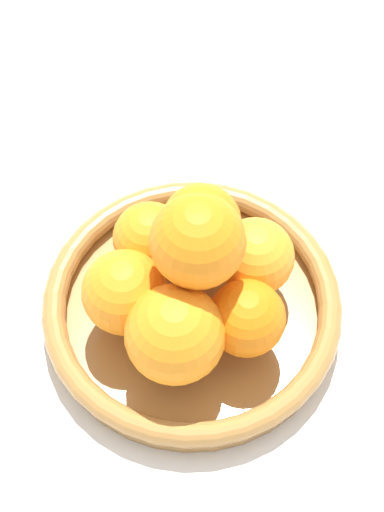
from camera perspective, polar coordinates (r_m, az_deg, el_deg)
ground_plane at (r=0.79m, az=0.00°, el=-4.13°), size 4.00×4.00×0.00m
fruit_bowl at (r=0.77m, az=0.00°, el=-3.45°), size 0.27×0.27×0.04m
orange_pile at (r=0.71m, az=-0.10°, el=-1.25°), size 0.18×0.18×0.14m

